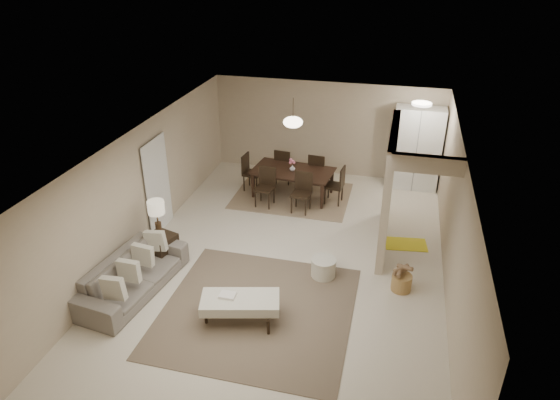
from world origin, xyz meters
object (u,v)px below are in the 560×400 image
(pantry_cabinet, at_px, (416,148))
(round_pouf, at_px, (323,268))
(sofa, at_px, (133,275))
(side_table, at_px, (161,248))
(ottoman_bench, at_px, (240,303))
(wicker_basket, at_px, (401,283))
(dining_table, at_px, (292,183))

(pantry_cabinet, bearing_deg, round_pouf, -109.43)
(sofa, bearing_deg, side_table, 4.80)
(sofa, relative_size, side_table, 4.06)
(sofa, xyz_separation_m, ottoman_bench, (2.11, -0.30, 0.03))
(sofa, relative_size, wicker_basket, 6.34)
(ottoman_bench, bearing_deg, side_table, 133.54)
(sofa, bearing_deg, dining_table, -15.83)
(round_pouf, xyz_separation_m, dining_table, (-1.32, 3.14, 0.16))
(round_pouf, bearing_deg, side_table, -175.29)
(sofa, xyz_separation_m, wicker_basket, (4.68, 1.20, -0.18))
(pantry_cabinet, xyz_separation_m, round_pouf, (-1.56, -4.44, -0.86))
(pantry_cabinet, xyz_separation_m, dining_table, (-2.88, -1.30, -0.71))
(sofa, bearing_deg, wicker_basket, -67.98)
(pantry_cabinet, relative_size, wicker_basket, 5.76)
(wicker_basket, bearing_deg, sofa, -165.62)
(side_table, bearing_deg, round_pouf, 4.71)
(ottoman_bench, bearing_deg, dining_table, 78.31)
(pantry_cabinet, height_order, side_table, pantry_cabinet)
(pantry_cabinet, height_order, dining_table, pantry_cabinet)
(wicker_basket, bearing_deg, pantry_cabinet, 88.45)
(sofa, height_order, wicker_basket, sofa)
(sofa, relative_size, round_pouf, 4.84)
(side_table, xyz_separation_m, dining_table, (1.87, 3.40, 0.06))
(dining_table, bearing_deg, round_pouf, -61.29)
(pantry_cabinet, relative_size, ottoman_bench, 1.51)
(dining_table, bearing_deg, side_table, -112.81)
(side_table, bearing_deg, pantry_cabinet, 44.69)
(side_table, distance_m, wicker_basket, 4.63)
(pantry_cabinet, xyz_separation_m, sofa, (-4.80, -5.71, -0.71))
(dining_table, bearing_deg, ottoman_bench, -81.68)
(pantry_cabinet, height_order, wicker_basket, pantry_cabinet)
(pantry_cabinet, xyz_separation_m, side_table, (-4.75, -4.70, -0.77))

